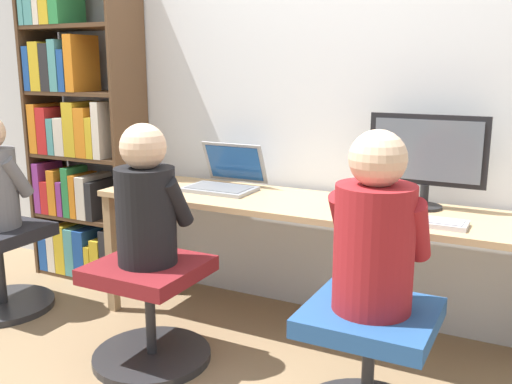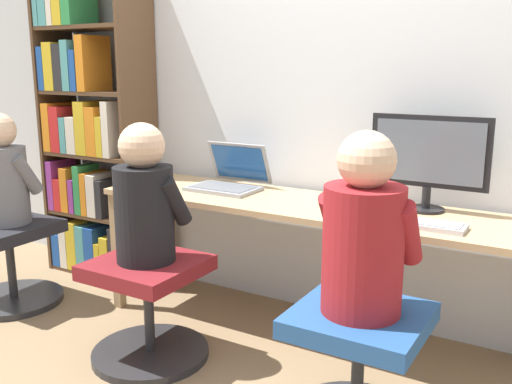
# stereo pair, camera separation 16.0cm
# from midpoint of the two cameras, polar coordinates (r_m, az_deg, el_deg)

# --- Properties ---
(ground_plane) EXTENTS (14.00, 14.00, 0.00)m
(ground_plane) POSITION_cam_midpoint_polar(r_m,az_deg,el_deg) (2.85, 4.15, -16.09)
(ground_plane) COLOR #846B4C
(wall_back) EXTENTS (10.00, 0.05, 2.60)m
(wall_back) POSITION_cam_midpoint_polar(r_m,az_deg,el_deg) (3.07, 9.80, 11.14)
(wall_back) COLOR silver
(wall_back) RESTS_ON ground_plane
(desk) EXTENTS (2.23, 0.55, 0.70)m
(desk) POSITION_cam_midpoint_polar(r_m,az_deg,el_deg) (2.85, 6.84, -2.46)
(desk) COLOR tan
(desk) RESTS_ON ground_plane
(desktop_monitor) EXTENTS (0.54, 0.17, 0.44)m
(desktop_monitor) POSITION_cam_midpoint_polar(r_m,az_deg,el_deg) (2.76, 18.48, 3.19)
(desktop_monitor) COLOR black
(desktop_monitor) RESTS_ON desk
(laptop) EXTENTS (0.37, 0.34, 0.25)m
(laptop) POSITION_cam_midpoint_polar(r_m,az_deg,el_deg) (3.13, -1.28, 1.24)
(laptop) COLOR gray
(laptop) RESTS_ON desk
(keyboard) EXTENTS (0.43, 0.14, 0.03)m
(keyboard) POSITION_cam_midpoint_polar(r_m,az_deg,el_deg) (2.53, 17.21, -2.96)
(keyboard) COLOR #B2B2B7
(keyboard) RESTS_ON desk
(computer_mouse_by_keyboard) EXTENTS (0.06, 0.09, 0.03)m
(computer_mouse_by_keyboard) POSITION_cam_midpoint_polar(r_m,az_deg,el_deg) (2.62, 11.28, -2.05)
(computer_mouse_by_keyboard) COLOR #99999E
(computer_mouse_by_keyboard) RESTS_ON desk
(office_chair_left) EXTENTS (0.56, 0.56, 0.49)m
(office_chair_left) POSITION_cam_midpoint_polar(r_m,az_deg,el_deg) (2.28, 12.23, -16.59)
(office_chair_left) COLOR #262628
(office_chair_left) RESTS_ON ground_plane
(office_chair_right) EXTENTS (0.56, 0.56, 0.49)m
(office_chair_right) POSITION_cam_midpoint_polar(r_m,az_deg,el_deg) (2.76, -9.04, -11.03)
(office_chair_right) COLOR #262628
(office_chair_right) RESTS_ON ground_plane
(person_at_monitor) EXTENTS (0.36, 0.32, 0.67)m
(person_at_monitor) POSITION_cam_midpoint_polar(r_m,az_deg,el_deg) (2.08, 12.92, -4.13)
(person_at_monitor) COLOR maroon
(person_at_monitor) RESTS_ON office_chair_left
(person_at_laptop) EXTENTS (0.33, 0.29, 0.64)m
(person_at_laptop) POSITION_cam_midpoint_polar(r_m,az_deg,el_deg) (2.61, -9.37, -0.77)
(person_at_laptop) COLOR black
(person_at_laptop) RESTS_ON office_chair_right
(bookshelf) EXTENTS (0.75, 0.32, 2.00)m
(bookshelf) POSITION_cam_midpoint_polar(r_m,az_deg,el_deg) (3.83, -15.27, 4.94)
(bookshelf) COLOR #513823
(bookshelf) RESTS_ON ground_plane
(office_chair_side) EXTENTS (0.56, 0.56, 0.49)m
(office_chair_side) POSITION_cam_midpoint_polar(r_m,az_deg,el_deg) (3.59, -22.19, -6.22)
(office_chair_side) COLOR #262628
(office_chair_side) RESTS_ON ground_plane
(person_near_shelf) EXTENTS (0.33, 0.29, 0.63)m
(person_near_shelf) POSITION_cam_midpoint_polar(r_m,az_deg,el_deg) (3.47, -22.81, 1.60)
(person_near_shelf) COLOR slate
(person_near_shelf) RESTS_ON office_chair_side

